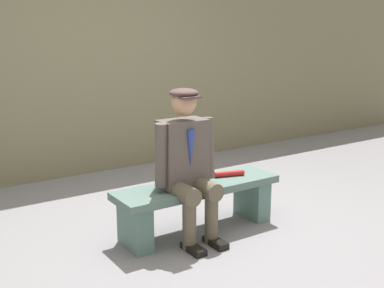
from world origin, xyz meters
TOP-DOWN VIEW (x-y plane):
  - ground_plane at (0.00, 0.00)m, footprint 30.00×30.00m
  - bench at (0.00, 0.00)m, footprint 1.47×0.42m
  - seated_man at (0.15, 0.06)m, footprint 0.56×0.55m
  - rolled_magazine at (-0.34, -0.01)m, footprint 0.28×0.13m
  - stadium_wall at (0.00, -2.28)m, footprint 12.00×0.24m

SIDE VIEW (x-z plane):
  - ground_plane at x=0.00m, z-range 0.00..0.00m
  - bench at x=0.00m, z-range 0.08..0.51m
  - rolled_magazine at x=-0.34m, z-range 0.43..0.48m
  - seated_man at x=0.15m, z-range 0.05..1.29m
  - stadium_wall at x=0.00m, z-range 0.00..2.24m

